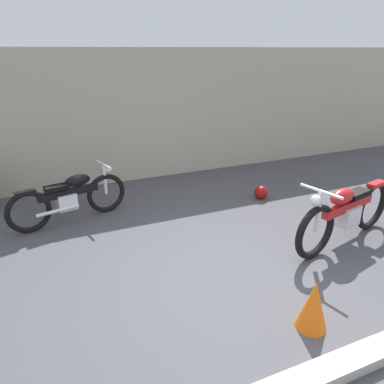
# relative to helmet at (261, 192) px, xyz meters

# --- Properties ---
(ground_plane) EXTENTS (40.00, 40.00, 0.00)m
(ground_plane) POSITION_rel_helmet_xyz_m (-1.77, -2.17, -0.13)
(ground_plane) COLOR #47474C
(building_wall) EXTENTS (18.00, 0.30, 2.71)m
(building_wall) POSITION_rel_helmet_xyz_m (-1.77, 2.15, 1.23)
(building_wall) COLOR #B2A893
(building_wall) RESTS_ON ground_plane
(curb_strip) EXTENTS (18.00, 0.24, 0.12)m
(curb_strip) POSITION_rel_helmet_xyz_m (-1.77, -3.65, -0.07)
(curb_strip) COLOR #B7B2A8
(curb_strip) RESTS_ON ground_plane
(helmet) EXTENTS (0.25, 0.25, 0.25)m
(helmet) POSITION_rel_helmet_xyz_m (0.00, 0.00, 0.00)
(helmet) COLOR maroon
(helmet) RESTS_ON ground_plane
(traffic_cone) EXTENTS (0.32, 0.32, 0.55)m
(traffic_cone) POSITION_rel_helmet_xyz_m (-1.43, -3.10, 0.15)
(traffic_cone) COLOR orange
(traffic_cone) RESTS_ON ground_plane
(motorcycle_black) EXTENTS (1.94, 0.69, 0.88)m
(motorcycle_black) POSITION_rel_helmet_xyz_m (-3.41, 0.43, 0.30)
(motorcycle_black) COLOR black
(motorcycle_black) RESTS_ON ground_plane
(motorcycle_red) EXTENTS (2.20, 0.78, 1.00)m
(motorcycle_red) POSITION_rel_helmet_xyz_m (0.18, -1.88, 0.36)
(motorcycle_red) COLOR black
(motorcycle_red) RESTS_ON ground_plane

